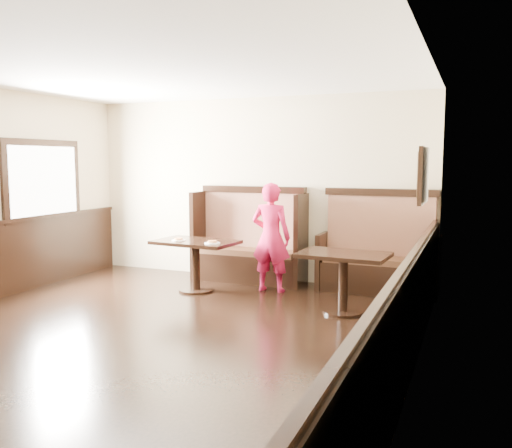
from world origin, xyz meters
The scene contains 9 objects.
ground centered at (0.00, 0.00, 0.00)m, with size 7.00×7.00×0.00m, color black.
room_shell centered at (-0.30, 0.28, 0.67)m, with size 7.00×7.00×7.00m.
booth_main centered at (0.00, 3.30, 0.53)m, with size 1.75×0.72×1.45m.
booth_neighbor centered at (1.95, 3.29, 0.48)m, with size 1.65×0.72×1.45m.
table_main centered at (-0.44, 2.36, 0.56)m, with size 1.20×0.81×0.72m.
table_neighbor centered at (1.75, 2.05, 0.55)m, with size 1.11×0.77×0.74m.
child centered at (0.54, 2.76, 0.77)m, with size 0.56×0.37×1.54m, color #C61546.
pizza_plate_left centered at (-0.65, 2.25, 0.74)m, with size 0.20×0.20×0.04m.
pizza_plate_right centered at (-0.09, 2.20, 0.74)m, with size 0.22×0.22×0.04m.
Camera 1 is at (3.19, -4.30, 1.84)m, focal length 38.00 mm.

